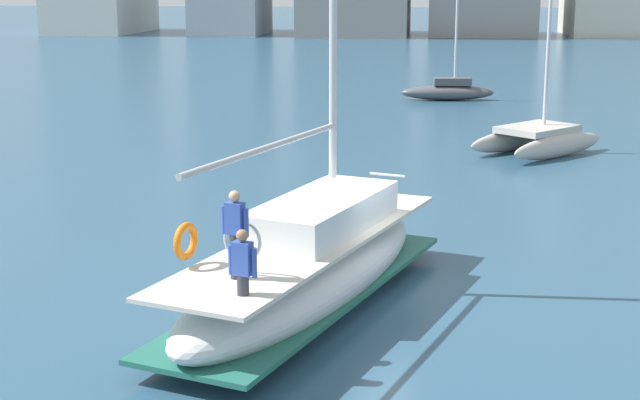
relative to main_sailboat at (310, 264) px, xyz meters
name	(u,v)px	position (x,y,z in m)	size (l,w,h in m)	color
ground_plane	(357,290)	(0.88, 1.18, -0.91)	(400.00, 400.00, 0.00)	#284C66
main_sailboat	(310,264)	(0.00, 0.00, 0.00)	(5.27, 9.87, 13.04)	silver
moored_sloop_far	(448,90)	(3.15, 34.15, -0.32)	(5.20, 1.78, 8.95)	#4C4C51
moored_catamaran	(537,137)	(6.37, 18.23, -0.28)	(5.47, 5.66, 8.33)	#B7B2A8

